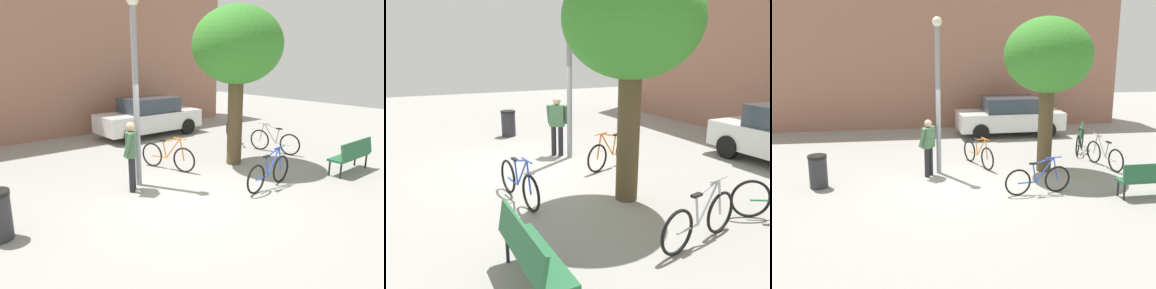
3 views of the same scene
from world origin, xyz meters
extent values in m
plane|color=gray|center=(0.00, 0.00, 0.00)|extent=(36.00, 36.00, 0.00)
cube|color=#9E6B56|center=(0.00, 8.85, 3.24)|extent=(16.25, 2.00, 6.48)
cylinder|color=gray|center=(-0.45, 1.31, 2.12)|extent=(0.14, 0.14, 4.25)
sphere|color=#F2EACC|center=(-0.45, 1.31, 4.37)|extent=(0.28, 0.28, 0.28)
cylinder|color=#232328|center=(-0.82, 0.99, 0.42)|extent=(0.14, 0.14, 0.85)
cylinder|color=#232328|center=(-0.71, 1.15, 0.42)|extent=(0.14, 0.14, 0.85)
cube|color=#47704C|center=(-0.77, 1.07, 1.15)|extent=(0.41, 0.45, 0.60)
sphere|color=tan|center=(-0.77, 1.07, 1.56)|extent=(0.22, 0.22, 0.22)
cylinder|color=#47704C|center=(-0.95, 0.89, 1.18)|extent=(0.24, 0.21, 0.55)
cylinder|color=#47704C|center=(-0.66, 1.30, 1.18)|extent=(0.24, 0.21, 0.55)
cube|color=#236038|center=(4.65, -1.44, 0.45)|extent=(1.61, 0.48, 0.06)
cube|color=#236038|center=(4.65, -1.63, 0.70)|extent=(1.60, 0.16, 0.44)
cylinder|color=black|center=(3.92, -1.29, 0.21)|extent=(0.05, 0.05, 0.42)
cylinder|color=black|center=(3.93, -1.61, 0.21)|extent=(0.05, 0.05, 0.42)
cylinder|color=#4F4128|center=(2.72, 1.13, 1.28)|extent=(0.44, 0.44, 2.56)
ellipsoid|color=#37832A|center=(2.72, 1.13, 3.45)|extent=(2.56, 2.56, 2.17)
torus|color=black|center=(1.03, 1.39, 0.36)|extent=(0.30, 0.68, 0.71)
torus|color=black|center=(0.64, 2.41, 0.36)|extent=(0.30, 0.68, 0.71)
cylinder|color=orange|center=(0.90, 1.73, 0.64)|extent=(0.21, 0.48, 0.64)
cylinder|color=orange|center=(0.88, 1.77, 0.88)|extent=(0.24, 0.55, 0.18)
cylinder|color=orange|center=(0.80, 1.99, 0.57)|extent=(0.08, 0.14, 0.48)
cylinder|color=orange|center=(0.73, 2.18, 0.33)|extent=(0.21, 0.48, 0.04)
cylinder|color=orange|center=(1.01, 1.45, 0.64)|extent=(0.09, 0.17, 0.63)
cube|color=black|center=(0.78, 2.04, 0.83)|extent=(0.15, 0.22, 0.04)
cylinder|color=orange|center=(0.98, 1.51, 0.95)|extent=(0.18, 0.42, 0.03)
torus|color=black|center=(4.93, 3.60, 0.36)|extent=(0.39, 0.64, 0.71)
torus|color=black|center=(4.39, 2.64, 0.36)|extent=(0.39, 0.64, 0.71)
cylinder|color=#338447|center=(4.75, 3.28, 0.64)|extent=(0.28, 0.45, 0.64)
cylinder|color=#338447|center=(4.73, 3.24, 0.88)|extent=(0.32, 0.52, 0.18)
cylinder|color=#338447|center=(4.61, 3.03, 0.57)|extent=(0.10, 0.14, 0.48)
cylinder|color=#338447|center=(4.52, 2.86, 0.33)|extent=(0.28, 0.45, 0.04)
cylinder|color=#338447|center=(4.90, 3.54, 0.64)|extent=(0.11, 0.16, 0.63)
cube|color=black|center=(4.59, 2.99, 0.83)|extent=(0.17, 0.21, 0.04)
cylinder|color=#338447|center=(4.87, 3.49, 0.95)|extent=(0.24, 0.40, 0.03)
torus|color=black|center=(4.57, 1.73, 0.36)|extent=(0.20, 0.70, 0.71)
torus|color=black|center=(4.80, 0.65, 0.36)|extent=(0.20, 0.70, 0.71)
cylinder|color=#ADADB7|center=(4.64, 1.37, 0.64)|extent=(0.14, 0.50, 0.64)
cylinder|color=#ADADB7|center=(4.65, 1.32, 0.88)|extent=(0.16, 0.57, 0.18)
cylinder|color=#ADADB7|center=(4.70, 1.09, 0.57)|extent=(0.06, 0.14, 0.48)
cylinder|color=#ADADB7|center=(4.74, 0.89, 0.33)|extent=(0.14, 0.50, 0.04)
cylinder|color=#ADADB7|center=(4.58, 1.66, 0.64)|extent=(0.07, 0.17, 0.63)
cube|color=black|center=(4.71, 1.04, 0.83)|extent=(0.12, 0.21, 0.04)
cylinder|color=#ADADB7|center=(4.60, 1.60, 0.95)|extent=(0.12, 0.44, 0.03)
torus|color=black|center=(2.47, -0.79, 0.36)|extent=(0.71, 0.14, 0.71)
torus|color=black|center=(1.38, -0.92, 0.36)|extent=(0.71, 0.14, 0.71)
cylinder|color=blue|center=(2.11, -0.83, 0.64)|extent=(0.50, 0.10, 0.64)
cylinder|color=blue|center=(2.06, -0.84, 0.88)|extent=(0.58, 0.11, 0.18)
cylinder|color=blue|center=(1.83, -0.87, 0.57)|extent=(0.14, 0.05, 0.48)
cylinder|color=blue|center=(1.63, -0.89, 0.33)|extent=(0.50, 0.10, 0.04)
cylinder|color=blue|center=(2.41, -0.79, 0.64)|extent=(0.17, 0.06, 0.63)
cube|color=black|center=(1.78, -0.87, 0.83)|extent=(0.21, 0.10, 0.04)
cylinder|color=blue|center=(2.34, -0.80, 0.95)|extent=(0.44, 0.08, 0.03)
cube|color=silver|center=(2.84, 6.08, 0.62)|extent=(4.25, 1.82, 0.70)
cube|color=#333D47|center=(2.84, 6.08, 1.25)|extent=(2.14, 1.62, 0.60)
cylinder|color=black|center=(4.17, 6.92, 0.32)|extent=(0.65, 0.24, 0.64)
cylinder|color=black|center=(4.21, 5.32, 0.32)|extent=(0.65, 0.24, 0.64)
cylinder|color=black|center=(1.47, 6.84, 0.32)|extent=(0.65, 0.24, 0.64)
cylinder|color=black|center=(1.52, 5.25, 0.32)|extent=(0.65, 0.24, 0.64)
cylinder|color=#2D2D33|center=(-3.78, 0.46, 0.41)|extent=(0.48, 0.48, 0.82)
cylinder|color=black|center=(-3.78, 0.46, 0.86)|extent=(0.50, 0.50, 0.08)
camera|label=1|loc=(-4.67, -6.09, 3.14)|focal=33.14mm
camera|label=2|loc=(8.41, -2.66, 2.87)|focal=33.66mm
camera|label=3|loc=(-1.54, -11.72, 4.11)|focal=42.80mm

